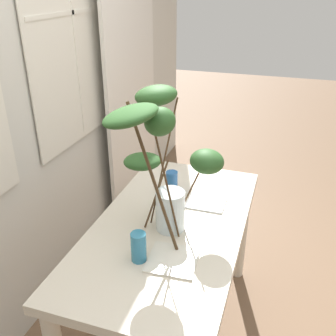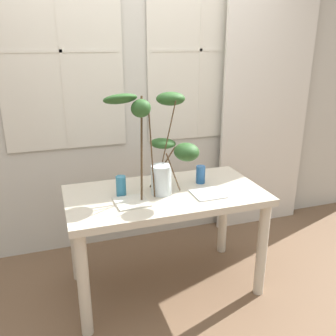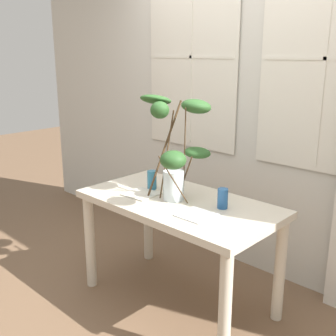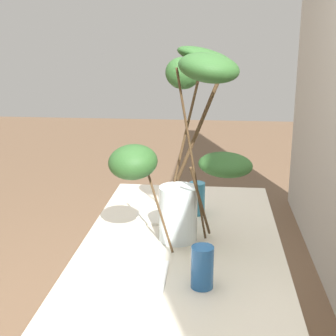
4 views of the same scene
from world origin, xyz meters
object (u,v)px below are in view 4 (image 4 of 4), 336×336
object	(u,v)px
dining_table	(181,273)
drinking_glass_blue_right	(202,267)
plate_square_left	(162,215)
plate_square_right	(134,276)
drinking_glass_blue_left	(197,198)
vase_with_branches	(187,136)

from	to	relation	value
dining_table	drinking_glass_blue_right	bearing A→B (deg)	15.62
drinking_glass_blue_right	dining_table	bearing A→B (deg)	-164.38
dining_table	plate_square_left	world-z (taller)	plate_square_left
drinking_glass_blue_right	plate_square_right	xyz separation A→B (m)	(-0.04, -0.22, -0.06)
plate_square_left	drinking_glass_blue_right	bearing A→B (deg)	17.99
drinking_glass_blue_left	plate_square_right	distance (m)	0.60
drinking_glass_blue_right	drinking_glass_blue_left	bearing A→B (deg)	-175.98
plate_square_right	drinking_glass_blue_right	bearing A→B (deg)	79.86
vase_with_branches	drinking_glass_blue_right	xyz separation A→B (m)	(0.34, 0.07, -0.33)
vase_with_branches	drinking_glass_blue_right	size ratio (longest dim) A/B	5.48
dining_table	drinking_glass_blue_right	world-z (taller)	drinking_glass_blue_right
dining_table	plate_square_right	bearing A→B (deg)	-26.38
drinking_glass_blue_right	plate_square_left	world-z (taller)	drinking_glass_blue_right
drinking_glass_blue_left	drinking_glass_blue_right	xyz separation A→B (m)	(0.61, 0.04, -0.00)
vase_with_branches	plate_square_right	world-z (taller)	vase_with_branches
vase_with_branches	plate_square_left	world-z (taller)	vase_with_branches
dining_table	plate_square_left	bearing A→B (deg)	-159.37
drinking_glass_blue_left	plate_square_right	world-z (taller)	drinking_glass_blue_left
dining_table	drinking_glass_blue_left	world-z (taller)	drinking_glass_blue_left
dining_table	plate_square_right	distance (m)	0.32
plate_square_right	dining_table	bearing A→B (deg)	153.62
drinking_glass_blue_right	plate_square_left	bearing A→B (deg)	-162.01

